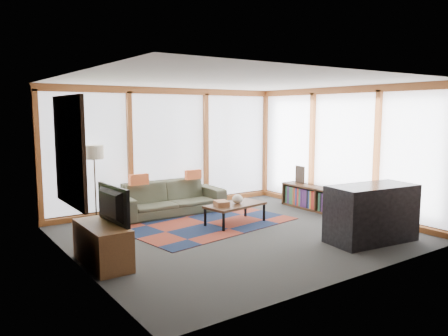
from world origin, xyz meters
TOP-DOWN VIEW (x-y plane):
  - ground at (0.00, 0.00)m, footprint 5.50×5.50m
  - room_envelope at (0.49, 0.56)m, footprint 5.52×5.02m
  - rug at (-0.07, 0.87)m, footprint 3.32×2.40m
  - sofa at (-0.29, 1.95)m, footprint 2.30×0.94m
  - pillow_left at (-0.94, 1.97)m, footprint 0.39×0.12m
  - pillow_right at (0.31, 1.99)m, footprint 0.36×0.11m
  - floor_lamp at (-1.74, 2.18)m, footprint 0.37×0.37m
  - coffee_table at (0.34, 0.52)m, footprint 1.22×0.73m
  - book_stack at (0.03, 0.52)m, footprint 0.29×0.33m
  - vase at (0.39, 0.52)m, footprint 0.21×0.21m
  - bookshelf at (2.43, 0.31)m, footprint 0.37×2.02m
  - bowl_a at (2.42, -0.23)m, footprint 0.23×0.23m
  - bowl_b at (2.44, 0.08)m, footprint 0.16×0.16m
  - shelf_picture at (2.50, 1.01)m, footprint 0.08×0.30m
  - tv_console at (-2.46, -0.20)m, footprint 0.47×1.14m
  - television at (-2.38, -0.20)m, footprint 0.18×0.91m
  - bar_counter at (1.50, -1.63)m, footprint 1.54×0.87m

SIDE VIEW (x-z plane):
  - ground at x=0.00m, z-range 0.00..0.00m
  - rug at x=-0.07m, z-range 0.00..0.01m
  - coffee_table at x=0.34m, z-range 0.00..0.38m
  - bookshelf at x=2.43m, z-range 0.00..0.51m
  - tv_console at x=-2.46m, z-range 0.00..0.57m
  - sofa at x=-0.29m, z-range 0.00..0.67m
  - book_stack at x=0.03m, z-range 0.38..0.48m
  - bar_counter at x=1.50m, z-range 0.00..0.93m
  - vase at x=0.39m, z-range 0.38..0.56m
  - bowl_b at x=2.44m, z-range 0.51..0.58m
  - bowl_a at x=2.42m, z-range 0.51..0.61m
  - shelf_picture at x=2.50m, z-range 0.51..0.89m
  - floor_lamp at x=-1.74m, z-range 0.00..1.47m
  - pillow_right at x=0.31m, z-range 0.67..0.87m
  - pillow_left at x=-0.94m, z-range 0.67..0.88m
  - television at x=-2.38m, z-range 0.57..1.09m
  - room_envelope at x=0.49m, z-range 0.23..2.85m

